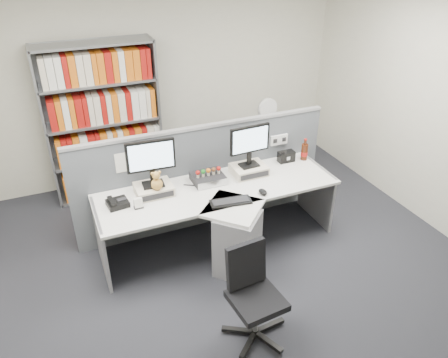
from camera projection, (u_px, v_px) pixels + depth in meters
name	position (u px, v px, depth m)	size (l,w,h in m)	color
ground	(249.00, 288.00, 4.36)	(5.50, 5.50, 0.00)	#2D2E35
room_shell	(256.00, 122.00, 3.47)	(5.04, 5.54, 2.72)	beige
partition	(204.00, 176.00, 5.04)	(3.00, 0.08, 1.27)	#595E65
desk	(226.00, 219.00, 4.61)	(2.60, 1.20, 0.72)	white
monitor_riser_left	(154.00, 189.00, 4.54)	(0.38, 0.31, 0.10)	beige
monitor_riser_right	(249.00, 170.00, 4.91)	(0.38, 0.31, 0.10)	beige
monitor_left	(151.00, 159.00, 4.36)	(0.50, 0.17, 0.50)	black
monitor_right	(250.00, 143.00, 4.74)	(0.47, 0.16, 0.48)	black
desktop_pc	(208.00, 178.00, 4.75)	(0.34, 0.30, 0.09)	black
figurines	(208.00, 171.00, 4.69)	(0.29, 0.05, 0.09)	beige
keyboard	(231.00, 202.00, 4.40)	(0.44, 0.21, 0.03)	black
mouse	(263.00, 192.00, 4.54)	(0.08, 0.12, 0.05)	black
desk_phone	(117.00, 203.00, 4.34)	(0.22, 0.21, 0.09)	black
desk_calendar	(138.00, 204.00, 4.30)	(0.09, 0.07, 0.11)	black
plush_toy	(157.00, 182.00, 4.40)	(0.12, 0.12, 0.21)	#B7883D
speaker	(286.00, 156.00, 5.16)	(0.19, 0.11, 0.13)	black
cola_bottle	(304.00, 152.00, 5.19)	(0.08, 0.08, 0.27)	#3F190A
shelving_unit	(104.00, 124.00, 5.52)	(1.41, 0.40, 2.00)	gray
filing_cabinet	(265.00, 154.00, 6.19)	(0.45, 0.61, 0.70)	gray
desk_fan	(267.00, 111.00, 5.86)	(0.28, 0.17, 0.48)	white
office_chair	(253.00, 292.00, 3.68)	(0.56, 0.58, 0.87)	silver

